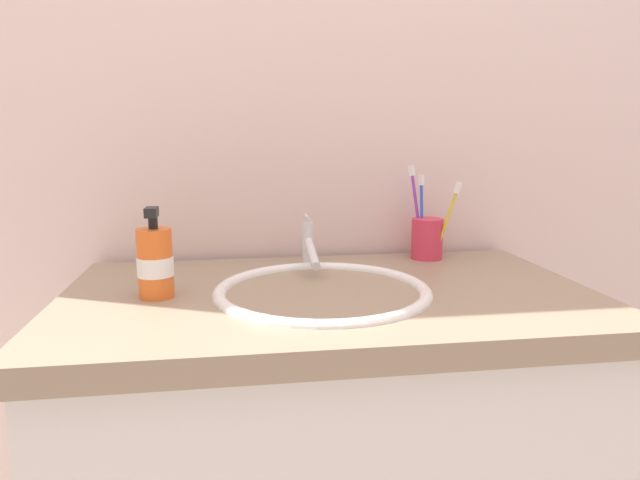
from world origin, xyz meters
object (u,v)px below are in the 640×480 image
at_px(faucet, 309,246).
at_px(toothbrush_cup, 427,239).
at_px(soap_dispenser, 155,262).
at_px(toothbrush_yellow, 448,215).
at_px(toothbrush_blue, 422,210).
at_px(toothbrush_purple, 416,205).

relative_size(faucet, toothbrush_cup, 1.81).
bearing_deg(soap_dispenser, faucet, 29.73).
relative_size(toothbrush_cup, toothbrush_yellow, 0.53).
height_order(toothbrush_blue, toothbrush_purple, toothbrush_purple).
relative_size(faucet, toothbrush_yellow, 0.96).
height_order(toothbrush_cup, toothbrush_yellow, toothbrush_yellow).
distance_m(faucet, toothbrush_purple, 0.28).
xyz_separation_m(faucet, toothbrush_cup, (0.28, 0.06, -0.00)).
distance_m(toothbrush_blue, soap_dispenser, 0.61).
height_order(faucet, toothbrush_cup, faucet).
height_order(toothbrush_cup, toothbrush_purple, toothbrush_purple).
relative_size(toothbrush_yellow, toothbrush_purple, 0.84).
height_order(toothbrush_purple, soap_dispenser, toothbrush_purple).
xyz_separation_m(faucet, toothbrush_blue, (0.27, 0.07, 0.06)).
bearing_deg(toothbrush_blue, toothbrush_yellow, -45.13).
height_order(faucet, toothbrush_yellow, toothbrush_yellow).
xyz_separation_m(faucet, toothbrush_purple, (0.26, 0.08, 0.07)).
height_order(toothbrush_blue, soap_dispenser, toothbrush_blue).
distance_m(toothbrush_cup, toothbrush_blue, 0.07).
bearing_deg(soap_dispenser, toothbrush_blue, 23.12).
bearing_deg(toothbrush_yellow, toothbrush_cup, 138.16).
bearing_deg(toothbrush_yellow, toothbrush_blue, 134.87).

